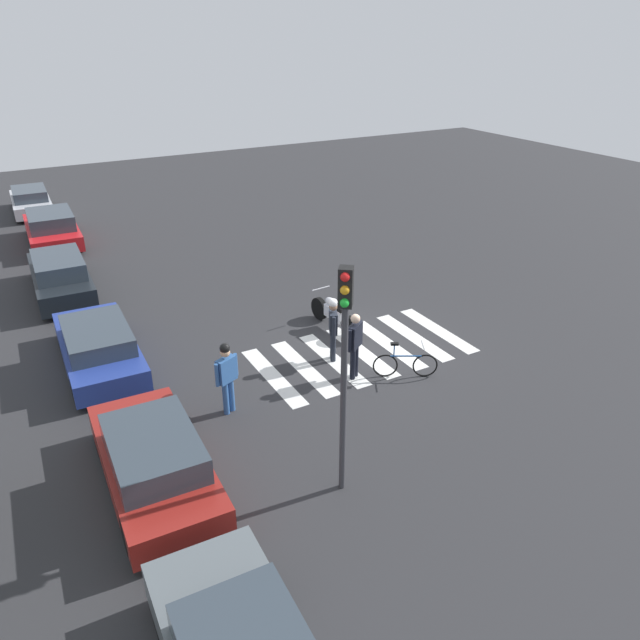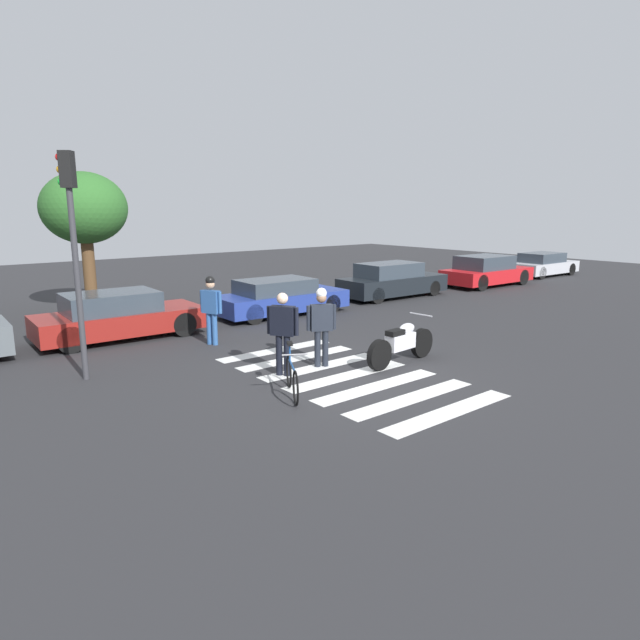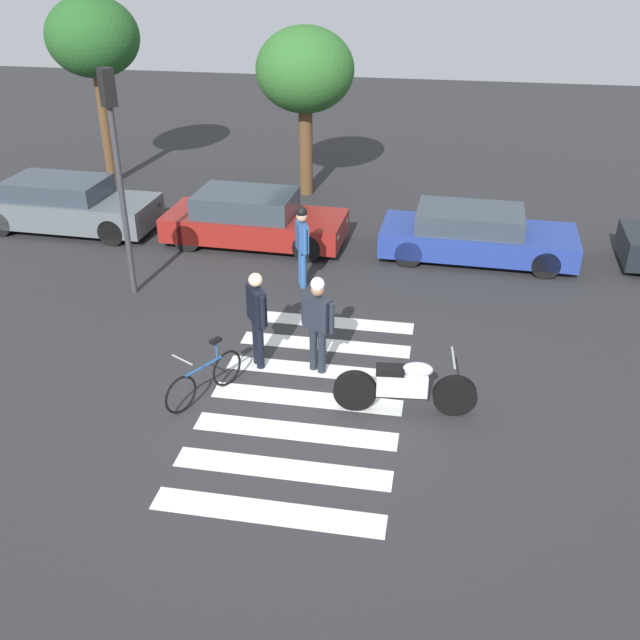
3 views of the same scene
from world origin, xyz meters
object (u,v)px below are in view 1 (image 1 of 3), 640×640
(car_maroon_wagon, at_px, (154,460))
(car_blue_hatchback, at_px, (98,346))
(police_motorcycle, at_px, (334,314))
(pedestrian_bystander, at_px, (227,373))
(car_silver_sedan, at_px, (31,201))
(car_black_suv, at_px, (60,276))
(officer_by_motorcycle, at_px, (355,342))
(traffic_light_pole, at_px, (344,350))
(car_red_convertible, at_px, (52,228))
(officer_on_foot, at_px, (333,325))
(leaning_bicycle, at_px, (405,364))

(car_maroon_wagon, relative_size, car_blue_hatchback, 0.97)
(police_motorcycle, relative_size, pedestrian_bystander, 1.26)
(car_silver_sedan, bearing_deg, car_black_suv, 178.88)
(officer_by_motorcycle, distance_m, car_blue_hatchback, 6.73)
(police_motorcycle, distance_m, car_blue_hatchback, 6.61)
(car_maroon_wagon, relative_size, traffic_light_pole, 0.96)
(car_silver_sedan, bearing_deg, traffic_light_pole, -172.61)
(car_red_convertible, bearing_deg, officer_by_motorcycle, -160.79)
(officer_on_foot, xyz_separation_m, traffic_light_pole, (-4.43, 2.39, 2.02))
(officer_on_foot, xyz_separation_m, car_silver_sedan, (19.32, 5.47, -0.46))
(police_motorcycle, bearing_deg, traffic_light_pole, 150.77)
(leaning_bicycle, xyz_separation_m, officer_on_foot, (1.67, 1.16, 0.68))
(pedestrian_bystander, bearing_deg, car_red_convertible, 7.13)
(leaning_bicycle, distance_m, traffic_light_pole, 5.24)
(pedestrian_bystander, bearing_deg, police_motorcycle, -59.75)
(car_black_suv, height_order, car_red_convertible, same)
(leaning_bicycle, height_order, car_maroon_wagon, car_maroon_wagon)
(police_motorcycle, distance_m, leaning_bicycle, 3.25)
(car_maroon_wagon, height_order, car_red_convertible, car_red_convertible)
(officer_by_motorcycle, height_order, car_blue_hatchback, officer_by_motorcycle)
(officer_by_motorcycle, bearing_deg, car_maroon_wagon, 105.78)
(car_blue_hatchback, bearing_deg, traffic_light_pole, -156.26)
(police_motorcycle, bearing_deg, car_red_convertible, 26.62)
(car_maroon_wagon, bearing_deg, car_black_suv, 0.86)
(car_blue_hatchback, height_order, car_red_convertible, car_red_convertible)
(leaning_bicycle, distance_m, officer_by_motorcycle, 1.46)
(police_motorcycle, height_order, car_silver_sedan, car_silver_sedan)
(car_blue_hatchback, bearing_deg, car_red_convertible, -1.68)
(car_red_convertible, bearing_deg, car_silver_sedan, 2.75)
(car_black_suv, bearing_deg, car_maroon_wagon, -179.14)
(pedestrian_bystander, bearing_deg, car_maroon_wagon, 127.65)
(police_motorcycle, height_order, officer_on_foot, officer_on_foot)
(leaning_bicycle, xyz_separation_m, car_silver_sedan, (20.98, 6.62, 0.22))
(leaning_bicycle, bearing_deg, traffic_light_pole, 127.96)
(police_motorcycle, distance_m, pedestrian_bystander, 5.04)
(officer_by_motorcycle, distance_m, car_black_suv, 10.92)
(car_black_suv, distance_m, car_silver_sedan, 11.06)
(police_motorcycle, height_order, car_maroon_wagon, car_maroon_wagon)
(officer_by_motorcycle, bearing_deg, pedestrian_bystander, 88.10)
(officer_by_motorcycle, distance_m, car_maroon_wagon, 5.76)
(car_black_suv, bearing_deg, car_silver_sedan, -1.12)
(officer_by_motorcycle, relative_size, car_maroon_wagon, 0.41)
(pedestrian_bystander, height_order, traffic_light_pole, traffic_light_pole)
(officer_by_motorcycle, relative_size, car_black_suv, 0.39)
(police_motorcycle, relative_size, traffic_light_pole, 0.49)
(car_red_convertible, bearing_deg, officer_on_foot, -159.47)
(police_motorcycle, xyz_separation_m, car_red_convertible, (12.33, 6.18, 0.19))
(police_motorcycle, relative_size, car_silver_sedan, 0.55)
(car_maroon_wagon, distance_m, car_black_suv, 10.88)
(pedestrian_bystander, relative_size, car_blue_hatchback, 0.40)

